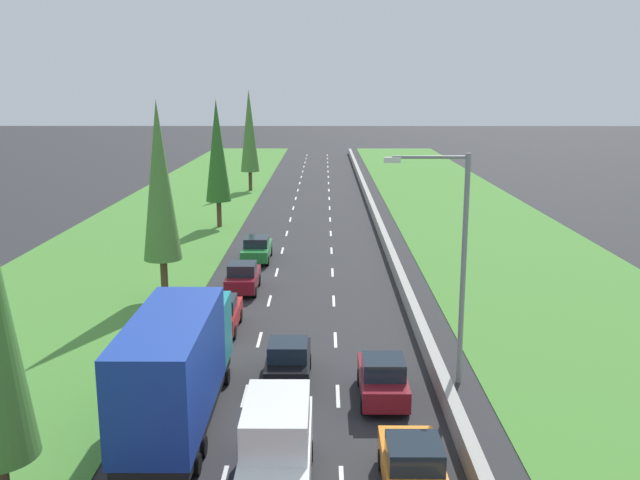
{
  "coord_description": "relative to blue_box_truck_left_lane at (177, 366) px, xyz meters",
  "views": [
    {
      "loc": [
        1.23,
        -3.52,
        11.36
      ],
      "look_at": [
        0.93,
        45.59,
        0.66
      ],
      "focal_mm": 39.38,
      "sensor_mm": 36.0,
      "label": 1
    }
  ],
  "objects": [
    {
      "name": "street_light_mast",
      "position": [
        9.9,
        3.74,
        3.05
      ],
      "size": [
        3.2,
        0.28,
        9.0
      ],
      "color": "gray",
      "rests_on": "ground"
    },
    {
      "name": "maroon_hatchback_right_lane",
      "position": [
        7.11,
        2.12,
        -1.35
      ],
      "size": [
        1.74,
        3.9,
        1.72
      ],
      "color": "maroon",
      "rests_on": "ground"
    },
    {
      "name": "maroon_hatchback_left_lane",
      "position": [
        0.33,
        16.21,
        -1.35
      ],
      "size": [
        1.74,
        3.9,
        1.72
      ],
      "color": "maroon",
      "rests_on": "ground"
    },
    {
      "name": "orange_hatchback_right_lane",
      "position": [
        7.46,
        -4.06,
        -1.35
      ],
      "size": [
        1.74,
        3.9,
        1.72
      ],
      "color": "orange",
      "rests_on": "ground"
    },
    {
      "name": "blue_box_truck_left_lane",
      "position": [
        0.0,
        0.0,
        0.0
      ],
      "size": [
        2.46,
        9.4,
        4.18
      ],
      "color": "black",
      "rests_on": "ground"
    },
    {
      "name": "black_hatchback_centre_lane",
      "position": [
        3.53,
        3.8,
        -1.35
      ],
      "size": [
        1.74,
        3.9,
        1.72
      ],
      "color": "black",
      "rests_on": "ground"
    },
    {
      "name": "green_sedan_left_lane",
      "position": [
        0.43,
        23.52,
        -1.37
      ],
      "size": [
        1.82,
        4.5,
        1.64
      ],
      "color": "#237A33",
      "rests_on": "ground"
    },
    {
      "name": "poplar_tree_second",
      "position": [
        -3.84,
        14.98,
        4.26
      ],
      "size": [
        2.07,
        2.07,
        10.78
      ],
      "color": "#4C3823",
      "rests_on": "ground"
    },
    {
      "name": "lane_markings",
      "position": [
        3.71,
        41.41,
        -2.18
      ],
      "size": [
        3.64,
        116.0,
        0.01
      ],
      "color": "white",
      "rests_on": "ground"
    },
    {
      "name": "red_hatchback_left_lane_third",
      "position": [
        -0.0,
        9.66,
        -1.35
      ],
      "size": [
        1.74,
        3.9,
        1.72
      ],
      "color": "red",
      "rests_on": "ground"
    },
    {
      "name": "median_barrier",
      "position": [
        9.41,
        41.41,
        -1.76
      ],
      "size": [
        0.44,
        120.0,
        0.85
      ],
      "primitive_type": "cube",
      "color": "#9E9B93",
      "rests_on": "ground"
    },
    {
      "name": "white_van_centre_lane",
      "position": [
        3.62,
        -3.87,
        -0.78
      ],
      "size": [
        1.96,
        4.9,
        2.82
      ],
      "color": "white",
      "rests_on": "ground"
    },
    {
      "name": "ground_plane",
      "position": [
        3.71,
        41.41,
        -2.18
      ],
      "size": [
        300.0,
        300.0,
        0.0
      ],
      "primitive_type": "plane",
      "color": "#28282B",
      "rests_on": "ground"
    },
    {
      "name": "poplar_tree_fourth",
      "position": [
        -3.34,
        55.9,
        4.46
      ],
      "size": [
        2.08,
        2.08,
        11.19
      ],
      "color": "#4C3823",
      "rests_on": "ground"
    },
    {
      "name": "poplar_tree_third",
      "position": [
        -3.77,
        35.05,
        4.11
      ],
      "size": [
        2.06,
        2.06,
        10.49
      ],
      "color": "#4C3823",
      "rests_on": "ground"
    },
    {
      "name": "grass_verge_left",
      "position": [
        -8.94,
        41.41,
        -2.16
      ],
      "size": [
        14.0,
        140.0,
        0.04
      ],
      "primitive_type": "cube",
      "color": "#478433",
      "rests_on": "ground"
    },
    {
      "name": "grass_verge_right",
      "position": [
        18.06,
        41.41,
        -2.16
      ],
      "size": [
        14.0,
        140.0,
        0.04
      ],
      "primitive_type": "cube",
      "color": "#478433",
      "rests_on": "ground"
    }
  ]
}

